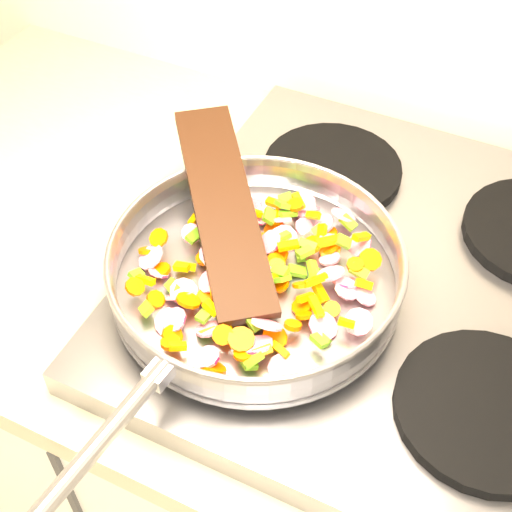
% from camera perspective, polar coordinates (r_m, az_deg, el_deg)
% --- Properties ---
extents(cooktop, '(0.60, 0.60, 0.04)m').
position_cam_1_polar(cooktop, '(0.89, 11.03, -2.41)').
color(cooktop, '#939399').
rests_on(cooktop, counter_top).
extents(grate_fl, '(0.19, 0.19, 0.02)m').
position_cam_1_polar(grate_fl, '(0.81, -1.18, -4.71)').
color(grate_fl, black).
rests_on(grate_fl, cooktop).
extents(grate_fr, '(0.19, 0.19, 0.02)m').
position_cam_1_polar(grate_fr, '(0.78, 17.95, -11.57)').
color(grate_fr, black).
rests_on(grate_fr, cooktop).
extents(grate_bl, '(0.19, 0.19, 0.02)m').
position_cam_1_polar(grate_bl, '(0.99, 6.12, 6.90)').
color(grate_bl, black).
rests_on(grate_bl, cooktop).
extents(saute_pan, '(0.37, 0.54, 0.06)m').
position_cam_1_polar(saute_pan, '(0.81, -0.08, -0.96)').
color(saute_pan, '#9E9EA5').
rests_on(saute_pan, grate_fl).
extents(vegetable_heap, '(0.30, 0.30, 0.05)m').
position_cam_1_polar(vegetable_heap, '(0.82, 0.32, -1.04)').
color(vegetable_heap, '#60A618').
rests_on(vegetable_heap, saute_pan).
extents(wooden_spatula, '(0.24, 0.28, 0.07)m').
position_cam_1_polar(wooden_spatula, '(0.84, -2.63, 3.95)').
color(wooden_spatula, black).
rests_on(wooden_spatula, saute_pan).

